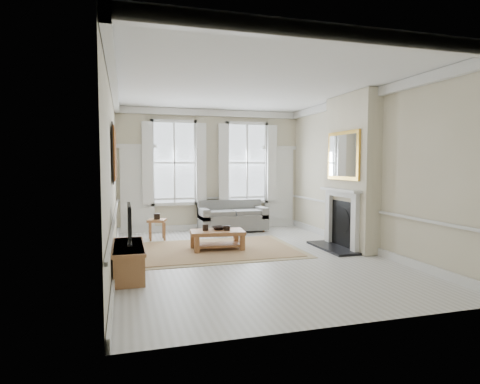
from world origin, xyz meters
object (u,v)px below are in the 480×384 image
object	(u,v)px
sofa	(232,218)
coffee_table	(217,234)
tv_stand	(129,260)
side_table	(157,224)

from	to	relation	value
sofa	coffee_table	size ratio (longest dim) A/B	1.53
sofa	coffee_table	bearing A→B (deg)	-112.40
sofa	tv_stand	distance (m)	4.79
side_table	tv_stand	xyz separation A→B (m)	(-0.71, -3.15, -0.14)
sofa	coffee_table	distance (m)	2.50
side_table	tv_stand	bearing A→B (deg)	-102.68
sofa	coffee_table	xyz separation A→B (m)	(-0.95, -2.31, -0.01)
coffee_table	tv_stand	distance (m)	2.44
tv_stand	side_table	bearing A→B (deg)	77.32
sofa	side_table	bearing A→B (deg)	-161.07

